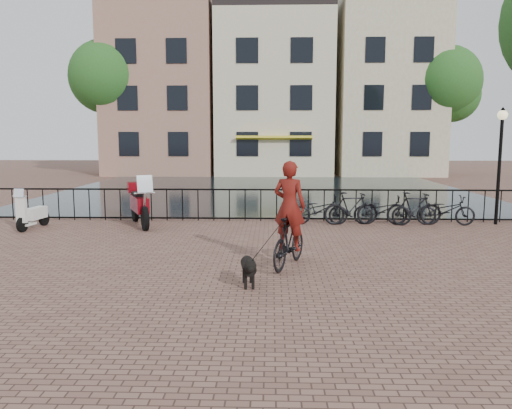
{
  "coord_description": "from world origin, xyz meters",
  "views": [
    {
      "loc": [
        0.33,
        -7.65,
        2.64
      ],
      "look_at": [
        0.0,
        3.0,
        1.2
      ],
      "focal_mm": 35.0,
      "sensor_mm": 36.0,
      "label": 1
    }
  ],
  "objects_px": {
    "cyclist": "(289,220)",
    "dog": "(248,270)",
    "scooter": "(33,207)",
    "motorcycle": "(139,199)",
    "lamp_post": "(501,146)"
  },
  "relations": [
    {
      "from": "cyclist",
      "to": "dog",
      "type": "relative_size",
      "value": 2.85
    },
    {
      "from": "dog",
      "to": "scooter",
      "type": "xyz_separation_m",
      "value": [
        -6.51,
        5.46,
        0.34
      ]
    },
    {
      "from": "cyclist",
      "to": "dog",
      "type": "height_order",
      "value": "cyclist"
    },
    {
      "from": "cyclist",
      "to": "scooter",
      "type": "height_order",
      "value": "cyclist"
    },
    {
      "from": "motorcycle",
      "to": "scooter",
      "type": "bearing_deg",
      "value": 166.48
    },
    {
      "from": "dog",
      "to": "motorcycle",
      "type": "xyz_separation_m",
      "value": [
        -3.55,
        6.04,
        0.52
      ]
    },
    {
      "from": "lamp_post",
      "to": "scooter",
      "type": "height_order",
      "value": "lamp_post"
    },
    {
      "from": "scooter",
      "to": "lamp_post",
      "type": "bearing_deg",
      "value": 12.38
    },
    {
      "from": "lamp_post",
      "to": "dog",
      "type": "distance_m",
      "value": 10.05
    },
    {
      "from": "lamp_post",
      "to": "motorcycle",
      "type": "bearing_deg",
      "value": -176.94
    },
    {
      "from": "cyclist",
      "to": "motorcycle",
      "type": "relative_size",
      "value": 1.11
    },
    {
      "from": "lamp_post",
      "to": "scooter",
      "type": "distance_m",
      "value": 13.94
    },
    {
      "from": "motorcycle",
      "to": "lamp_post",
      "type": "bearing_deg",
      "value": -21.55
    },
    {
      "from": "lamp_post",
      "to": "dog",
      "type": "height_order",
      "value": "lamp_post"
    },
    {
      "from": "lamp_post",
      "to": "cyclist",
      "type": "xyz_separation_m",
      "value": [
        -6.5,
        -5.24,
        -1.41
      ]
    }
  ]
}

